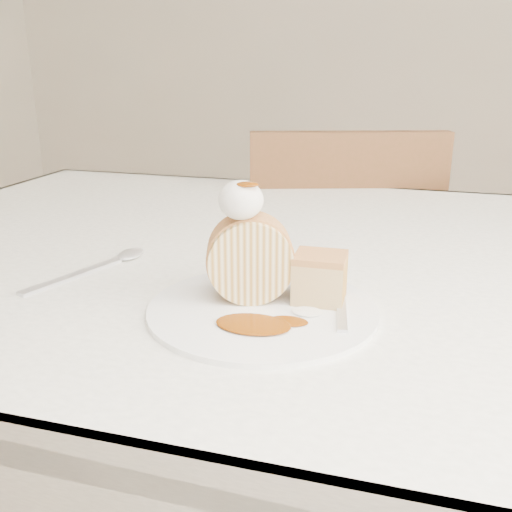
# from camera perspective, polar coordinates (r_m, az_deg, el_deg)

# --- Properties ---
(table) EXTENTS (1.40, 0.90, 0.75)m
(table) POSITION_cam_1_polar(r_m,az_deg,el_deg) (0.81, 6.10, -5.46)
(table) COLOR white
(table) RESTS_ON ground
(chair_far) EXTENTS (0.51, 0.51, 0.86)m
(chair_far) POSITION_cam_1_polar(r_m,az_deg,el_deg) (1.37, 7.90, -2.81)
(chair_far) COLOR brown
(chair_far) RESTS_ON ground
(plate) EXTENTS (0.24, 0.24, 0.01)m
(plate) POSITION_cam_1_polar(r_m,az_deg,el_deg) (0.59, 0.67, -5.36)
(plate) COLOR white
(plate) RESTS_ON table
(roulade_slice) EXTENTS (0.10, 0.07, 0.09)m
(roulade_slice) POSITION_cam_1_polar(r_m,az_deg,el_deg) (0.59, -0.57, -0.26)
(roulade_slice) COLOR beige
(roulade_slice) RESTS_ON plate
(cake_chunk) EXTENTS (0.05, 0.05, 0.04)m
(cake_chunk) POSITION_cam_1_polar(r_m,az_deg,el_deg) (0.60, 6.39, -2.45)
(cake_chunk) COLOR #C9814C
(cake_chunk) RESTS_ON plate
(whipped_cream) EXTENTS (0.05, 0.05, 0.04)m
(whipped_cream) POSITION_cam_1_polar(r_m,az_deg,el_deg) (0.57, -1.52, 5.62)
(whipped_cream) COLOR white
(whipped_cream) RESTS_ON roulade_slice
(caramel_drizzle) EXTENTS (0.02, 0.02, 0.01)m
(caramel_drizzle) POSITION_cam_1_polar(r_m,az_deg,el_deg) (0.56, -0.86, 7.68)
(caramel_drizzle) COLOR #6A2D04
(caramel_drizzle) RESTS_ON whipped_cream
(caramel_pool) EXTENTS (0.07, 0.05, 0.00)m
(caramel_pool) POSITION_cam_1_polar(r_m,az_deg,el_deg) (0.54, -0.29, -6.82)
(caramel_pool) COLOR #6A2D04
(caramel_pool) RESTS_ON plate
(fork) EXTENTS (0.04, 0.14, 0.00)m
(fork) POSITION_cam_1_polar(r_m,az_deg,el_deg) (0.58, 8.54, -5.29)
(fork) COLOR silver
(fork) RESTS_ON plate
(spoon) EXTENTS (0.08, 0.17, 0.00)m
(spoon) POSITION_cam_1_polar(r_m,az_deg,el_deg) (0.71, -17.82, -1.92)
(spoon) COLOR silver
(spoon) RESTS_ON table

